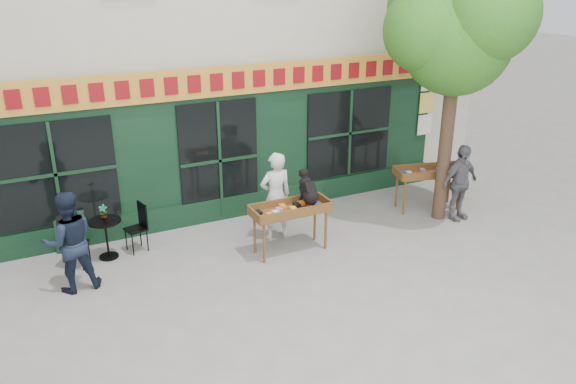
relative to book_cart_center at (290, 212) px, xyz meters
name	(u,v)px	position (x,y,z in m)	size (l,w,h in m)	color
ground	(266,265)	(-0.67, -0.32, -0.82)	(80.00, 80.00, 0.00)	slate
street_tree	(458,23)	(3.67, 0.04, 3.29)	(3.05, 2.90, 5.60)	#382619
book_cart_center	(290,212)	(0.00, 0.00, 0.00)	(1.50, 0.63, 0.99)	brown
dog	(308,186)	(0.35, -0.05, 0.47)	(0.34, 0.60, 0.60)	black
woman	(276,196)	(0.00, 0.65, 0.08)	(0.66, 0.43, 1.80)	silver
book_cart_right	(429,174)	(3.72, 0.50, 0.00)	(1.61, 0.97, 0.99)	brown
man_right	(460,183)	(3.93, -0.25, 0.01)	(0.98, 0.41, 1.67)	#5D5D62
bistro_table	(106,231)	(-3.20, 1.28, -0.28)	(0.60, 0.60, 0.76)	black
bistro_chair_left	(71,238)	(-3.82, 1.23, -0.26)	(0.50, 0.50, 0.95)	black
bistro_chair_right	(139,223)	(-2.56, 1.35, -0.26)	(0.44, 0.43, 0.95)	black
potted_plant	(103,213)	(-3.20, 1.28, 0.10)	(0.16, 0.11, 0.31)	gray
man_left	(69,242)	(-3.90, 0.38, 0.06)	(0.86, 0.67, 1.76)	black
chalkboard	(70,232)	(-3.77, 1.87, -0.42)	(0.59, 0.30, 0.79)	black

